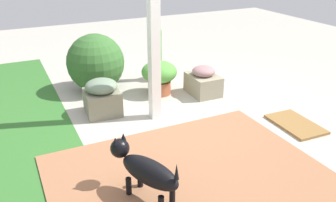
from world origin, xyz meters
name	(u,v)px	position (x,y,z in m)	size (l,w,h in m)	color
ground_plane	(168,123)	(0.00, 0.00, 0.00)	(12.00, 12.00, 0.00)	#AFA99B
brick_path	(189,175)	(-1.02, 0.28, 0.01)	(1.80, 2.40, 0.02)	#996544
porch_pillar	(154,28)	(0.20, 0.07, 1.07)	(0.11, 0.11, 2.14)	white
stone_planter_nearest	(203,82)	(0.57, -0.81, 0.18)	(0.49, 0.37, 0.40)	gray
stone_planter_mid	(102,97)	(0.57, 0.60, 0.21)	(0.45, 0.44, 0.44)	gray
round_shrub	(96,63)	(1.36, 0.45, 0.40)	(0.79, 0.79, 0.79)	#33612B
terracotta_pot_tall	(157,62)	(1.36, -0.48, 0.27)	(0.24, 0.24, 0.76)	#B46046
terracotta_pot_broad	(159,75)	(0.84, -0.28, 0.27)	(0.48, 0.48, 0.46)	#A85635
dog	(145,169)	(-1.12, 0.74, 0.28)	(0.68, 0.42, 0.48)	black
doormat	(296,124)	(-0.69, -1.28, 0.01)	(0.64, 0.40, 0.03)	olive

